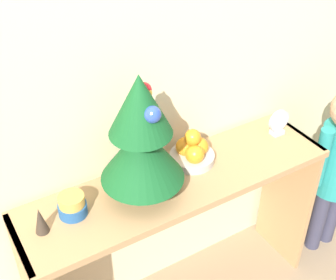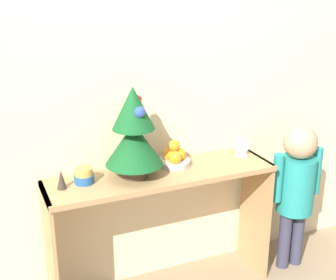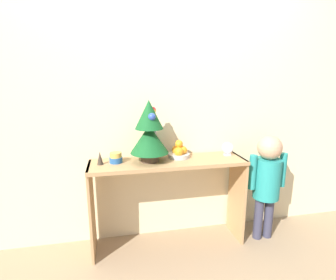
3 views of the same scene
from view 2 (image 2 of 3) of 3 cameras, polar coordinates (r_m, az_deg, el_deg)
back_wall at (r=2.64m, az=-2.68°, el=7.38°), size 7.00×0.05×2.50m
console_table at (r=2.66m, az=-0.77°, el=-7.41°), size 1.29×0.35×0.77m
mini_tree at (r=2.46m, az=-4.20°, el=0.91°), size 0.31×0.31×0.50m
fruit_bowl at (r=2.67m, az=0.78°, el=-2.12°), size 0.18×0.18×0.15m
singing_bowl at (r=2.49m, az=-10.20°, el=-4.33°), size 0.10×0.10×0.08m
desk_clock at (r=2.83m, az=9.04°, el=-0.87°), size 0.10×0.04×0.12m
figurine at (r=2.44m, az=-12.87°, el=-4.69°), size 0.05×0.05×0.10m
child_figure at (r=3.01m, az=15.40°, el=-4.88°), size 0.35×0.23×0.96m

